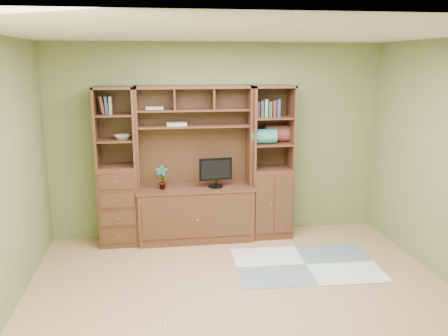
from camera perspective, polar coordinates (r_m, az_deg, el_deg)
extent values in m
cube|color=tan|center=(4.97, 2.48, -15.58)|extent=(4.60, 4.10, 0.04)
cube|color=white|center=(4.38, 2.83, 15.89)|extent=(4.60, 4.10, 0.04)
cube|color=olive|center=(6.44, -0.74, 3.32)|extent=(4.50, 0.04, 2.60)
cube|color=olive|center=(2.66, 10.98, -11.04)|extent=(4.50, 0.04, 2.60)
cube|color=#502B1C|center=(6.19, -3.50, 0.32)|extent=(1.54, 0.53, 2.05)
cube|color=#502B1C|center=(6.23, -12.73, 0.11)|extent=(0.50, 0.45, 2.05)
cube|color=#502B1C|center=(6.40, 5.65, 0.69)|extent=(0.55, 0.45, 2.05)
cube|color=#AAB0B0|center=(5.80, 9.80, -11.37)|extent=(1.71, 1.17, 0.01)
cube|color=black|center=(6.19, -1.02, 0.09)|extent=(0.46, 0.25, 0.54)
imported|color=#AE473B|center=(6.17, -7.50, -1.12)|extent=(0.17, 0.11, 0.31)
cube|color=#BDB4A1|center=(6.18, -5.72, 5.30)|extent=(0.26, 0.19, 0.04)
imported|color=white|center=(6.15, -12.13, 3.68)|extent=(0.21, 0.21, 0.05)
cube|color=teal|center=(6.25, 4.72, 3.81)|extent=(0.34, 0.20, 0.20)
cube|color=brown|center=(6.44, 6.68, 4.16)|extent=(0.41, 0.23, 0.23)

